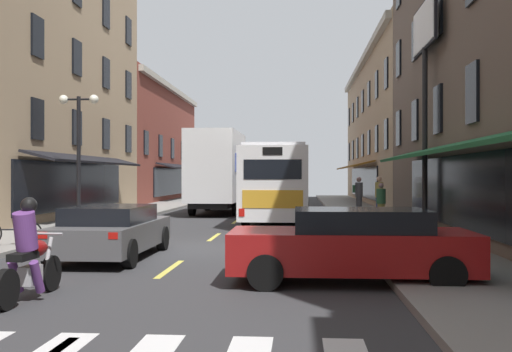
{
  "coord_description": "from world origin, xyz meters",
  "views": [
    {
      "loc": [
        2.77,
        -15.76,
        2.0
      ],
      "look_at": [
        1.04,
        7.37,
        2.0
      ],
      "focal_mm": 40.68,
      "sensor_mm": 36.0,
      "label": 1
    }
  ],
  "objects_px": {
    "box_truck": "(219,172)",
    "sedan_far": "(112,231)",
    "sedan_near": "(353,244)",
    "bicycle_near": "(10,232)",
    "pedestrian_mid": "(381,203)",
    "pedestrian_near": "(359,195)",
    "sedan_mid": "(239,193)",
    "motorcycle_rider": "(29,256)",
    "pedestrian_far": "(379,196)",
    "street_lamp_twin": "(79,154)",
    "billboard_sign": "(425,52)",
    "transit_bus": "(278,182)"
  },
  "relations": [
    {
      "from": "box_truck",
      "to": "sedan_far",
      "type": "height_order",
      "value": "box_truck"
    },
    {
      "from": "sedan_near",
      "to": "bicycle_near",
      "type": "distance_m",
      "value": 9.53
    },
    {
      "from": "box_truck",
      "to": "sedan_near",
      "type": "bearing_deg",
      "value": -74.88
    },
    {
      "from": "box_truck",
      "to": "sedan_near",
      "type": "relative_size",
      "value": 1.7
    },
    {
      "from": "pedestrian_mid",
      "to": "sedan_far",
      "type": "bearing_deg",
      "value": -67.65
    },
    {
      "from": "pedestrian_near",
      "to": "sedan_mid",
      "type": "bearing_deg",
      "value": -98.78
    },
    {
      "from": "sedan_far",
      "to": "pedestrian_mid",
      "type": "xyz_separation_m",
      "value": [
        7.77,
        9.38,
        0.28
      ]
    },
    {
      "from": "box_truck",
      "to": "pedestrian_mid",
      "type": "height_order",
      "value": "box_truck"
    },
    {
      "from": "sedan_mid",
      "to": "bicycle_near",
      "type": "bearing_deg",
      "value": -96.87
    },
    {
      "from": "bicycle_near",
      "to": "pedestrian_near",
      "type": "relative_size",
      "value": 0.94
    },
    {
      "from": "pedestrian_mid",
      "to": "sedan_near",
      "type": "bearing_deg",
      "value": -38.37
    },
    {
      "from": "motorcycle_rider",
      "to": "pedestrian_far",
      "type": "height_order",
      "value": "pedestrian_far"
    },
    {
      "from": "bicycle_near",
      "to": "pedestrian_near",
      "type": "xyz_separation_m",
      "value": [
        10.49,
        12.77,
        0.6
      ]
    },
    {
      "from": "sedan_far",
      "to": "street_lamp_twin",
      "type": "bearing_deg",
      "value": 117.74
    },
    {
      "from": "sedan_mid",
      "to": "pedestrian_near",
      "type": "relative_size",
      "value": 2.49
    },
    {
      "from": "sedan_mid",
      "to": "street_lamp_twin",
      "type": "distance_m",
      "value": 22.75
    },
    {
      "from": "pedestrian_mid",
      "to": "pedestrian_far",
      "type": "height_order",
      "value": "pedestrian_far"
    },
    {
      "from": "billboard_sign",
      "to": "pedestrian_near",
      "type": "relative_size",
      "value": 4.32
    },
    {
      "from": "sedan_near",
      "to": "motorcycle_rider",
      "type": "xyz_separation_m",
      "value": [
        -5.32,
        -1.98,
        -0.01
      ]
    },
    {
      "from": "transit_bus",
      "to": "pedestrian_near",
      "type": "height_order",
      "value": "transit_bus"
    },
    {
      "from": "motorcycle_rider",
      "to": "pedestrian_near",
      "type": "xyz_separation_m",
      "value": [
        7.13,
        18.67,
        0.39
      ]
    },
    {
      "from": "pedestrian_near",
      "to": "billboard_sign",
      "type": "bearing_deg",
      "value": 66.22
    },
    {
      "from": "box_truck",
      "to": "street_lamp_twin",
      "type": "relative_size",
      "value": 1.62
    },
    {
      "from": "pedestrian_mid",
      "to": "street_lamp_twin",
      "type": "bearing_deg",
      "value": -101.56
    },
    {
      "from": "motorcycle_rider",
      "to": "street_lamp_twin",
      "type": "xyz_separation_m",
      "value": [
        -3.44,
        10.93,
        2.06
      ]
    },
    {
      "from": "box_truck",
      "to": "pedestrian_mid",
      "type": "relative_size",
      "value": 4.86
    },
    {
      "from": "sedan_near",
      "to": "transit_bus",
      "type": "bearing_deg",
      "value": 97.14
    },
    {
      "from": "sedan_mid",
      "to": "motorcycle_rider",
      "type": "relative_size",
      "value": 2.17
    },
    {
      "from": "billboard_sign",
      "to": "box_truck",
      "type": "xyz_separation_m",
      "value": [
        -8.52,
        10.21,
        -4.04
      ]
    },
    {
      "from": "pedestrian_far",
      "to": "street_lamp_twin",
      "type": "relative_size",
      "value": 0.39
    },
    {
      "from": "billboard_sign",
      "to": "street_lamp_twin",
      "type": "relative_size",
      "value": 1.65
    },
    {
      "from": "billboard_sign",
      "to": "street_lamp_twin",
      "type": "bearing_deg",
      "value": -178.92
    },
    {
      "from": "pedestrian_far",
      "to": "sedan_mid",
      "type": "bearing_deg",
      "value": -102.84
    },
    {
      "from": "pedestrian_far",
      "to": "pedestrian_mid",
      "type": "bearing_deg",
      "value": 43.67
    },
    {
      "from": "street_lamp_twin",
      "to": "pedestrian_mid",
      "type": "bearing_deg",
      "value": 16.47
    },
    {
      "from": "sedan_mid",
      "to": "pedestrian_far",
      "type": "distance_m",
      "value": 17.62
    },
    {
      "from": "transit_bus",
      "to": "pedestrian_far",
      "type": "bearing_deg",
      "value": 0.9
    },
    {
      "from": "sedan_mid",
      "to": "motorcycle_rider",
      "type": "height_order",
      "value": "motorcycle_rider"
    },
    {
      "from": "sedan_far",
      "to": "pedestrian_far",
      "type": "relative_size",
      "value": 2.45
    },
    {
      "from": "transit_bus",
      "to": "motorcycle_rider",
      "type": "height_order",
      "value": "transit_bus"
    },
    {
      "from": "sedan_near",
      "to": "pedestrian_far",
      "type": "relative_size",
      "value": 2.46
    },
    {
      "from": "bicycle_near",
      "to": "pedestrian_near",
      "type": "height_order",
      "value": "pedestrian_near"
    },
    {
      "from": "transit_bus",
      "to": "box_truck",
      "type": "relative_size",
      "value": 1.58
    },
    {
      "from": "box_truck",
      "to": "street_lamp_twin",
      "type": "xyz_separation_m",
      "value": [
        -3.53,
        -10.44,
        0.59
      ]
    },
    {
      "from": "transit_bus",
      "to": "sedan_far",
      "type": "relative_size",
      "value": 2.7
    },
    {
      "from": "transit_bus",
      "to": "street_lamp_twin",
      "type": "relative_size",
      "value": 2.57
    },
    {
      "from": "transit_bus",
      "to": "pedestrian_near",
      "type": "relative_size",
      "value": 6.71
    },
    {
      "from": "sedan_near",
      "to": "billboard_sign",
      "type": "bearing_deg",
      "value": 70.34
    },
    {
      "from": "sedan_far",
      "to": "motorcycle_rider",
      "type": "xyz_separation_m",
      "value": [
        0.22,
        -4.8,
        0.04
      ]
    },
    {
      "from": "box_truck",
      "to": "pedestrian_near",
      "type": "xyz_separation_m",
      "value": [
        7.05,
        -2.7,
        -1.08
      ]
    }
  ]
}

